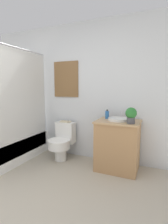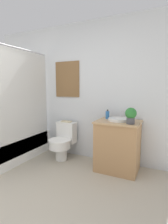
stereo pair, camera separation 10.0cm
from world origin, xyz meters
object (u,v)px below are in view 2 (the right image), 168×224
Objects in this scene: soap_bottle at (107,115)px; book_on_tank at (66,121)px; sink at (119,119)px; potted_plant at (131,115)px; toilet at (63,140)px.

soap_bottle is 0.85m from book_on_tank.
soap_bottle is (-0.22, 0.09, 0.05)m from sink.
book_on_tank is (-1.04, 0.12, -0.14)m from sink.
book_on_tank is (-1.26, 0.28, -0.25)m from potted_plant.
sink is 1.93× the size of book_on_tank.
soap_bottle is (0.82, 0.11, 0.53)m from toilet.
toilet is 3.48× the size of book_on_tank.
book_on_tank is at bearing 178.19° from soap_bottle.
potted_plant reaches higher than sink.
soap_bottle reaches higher than sink.
toilet is at bearing -179.08° from sink.
potted_plant is at bearing -30.09° from soap_bottle.
toilet is 0.36m from book_on_tank.
sink is at bearing 143.62° from potted_plant.
sink is 2.44× the size of soap_bottle.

